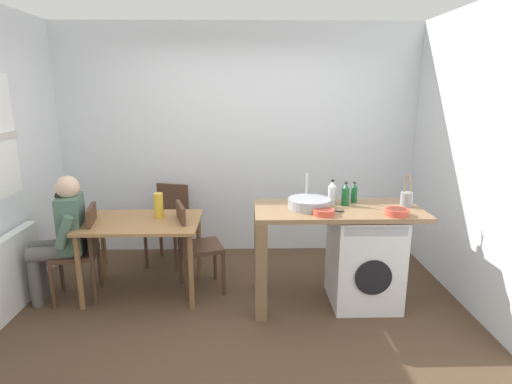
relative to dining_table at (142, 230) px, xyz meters
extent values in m
plane|color=#4C3826|center=(0.91, -0.57, -0.64)|extent=(5.46, 5.46, 0.00)
cube|color=silver|center=(0.91, 1.18, 0.71)|extent=(4.60, 0.10, 2.70)
cube|color=silver|center=(3.06, -0.57, 0.71)|extent=(0.10, 3.80, 2.70)
cube|color=white|center=(-1.11, -0.27, -0.29)|extent=(0.10, 0.80, 0.70)
cube|color=#9E7042|center=(0.00, 0.00, 0.08)|extent=(1.10, 0.76, 0.03)
cylinder|color=brown|center=(-0.50, -0.33, -0.29)|extent=(0.05, 0.05, 0.71)
cylinder|color=brown|center=(0.50, -0.33, -0.29)|extent=(0.05, 0.05, 0.71)
cylinder|color=brown|center=(-0.50, 0.33, -0.29)|extent=(0.05, 0.05, 0.71)
cylinder|color=brown|center=(0.50, 0.33, -0.29)|extent=(0.05, 0.05, 0.71)
cube|color=#4C3323|center=(-0.62, -0.10, -0.19)|extent=(0.47, 0.47, 0.04)
cube|color=#4C3323|center=(-0.44, -0.07, 0.03)|extent=(0.11, 0.38, 0.45)
cylinder|color=#4C3323|center=(-0.76, -0.31, -0.42)|extent=(0.04, 0.04, 0.45)
cylinder|color=#4C3323|center=(-0.83, 0.04, -0.42)|extent=(0.04, 0.04, 0.45)
cylinder|color=#4C3323|center=(-0.41, -0.24, -0.42)|extent=(0.04, 0.04, 0.45)
cylinder|color=#4C3323|center=(-0.48, 0.11, -0.42)|extent=(0.04, 0.04, 0.45)
cube|color=#4C3323|center=(0.55, 0.05, -0.19)|extent=(0.50, 0.50, 0.04)
cube|color=#4C3323|center=(0.38, 0.00, 0.03)|extent=(0.15, 0.37, 0.45)
cylinder|color=#4C3323|center=(0.67, 0.28, -0.42)|extent=(0.04, 0.04, 0.45)
cylinder|color=#4C3323|center=(0.78, -0.07, -0.42)|extent=(0.04, 0.04, 0.45)
cylinder|color=#4C3323|center=(0.32, 0.17, -0.42)|extent=(0.04, 0.04, 0.45)
cylinder|color=#4C3323|center=(0.43, -0.18, -0.42)|extent=(0.04, 0.04, 0.45)
cube|color=#4C3323|center=(0.10, 0.70, -0.19)|extent=(0.49, 0.49, 0.04)
cube|color=#4C3323|center=(0.15, 0.87, 0.03)|extent=(0.38, 0.14, 0.45)
cylinder|color=#4C3323|center=(0.22, 0.48, -0.42)|extent=(0.04, 0.04, 0.45)
cylinder|color=#4C3323|center=(-0.12, 0.58, -0.42)|extent=(0.04, 0.04, 0.45)
cylinder|color=#4C3323|center=(0.32, 0.82, -0.42)|extent=(0.04, 0.04, 0.45)
cylinder|color=#4C3323|center=(-0.02, 0.92, -0.42)|extent=(0.04, 0.04, 0.45)
cylinder|color=#595651|center=(-0.94, -0.25, -0.42)|extent=(0.11, 0.11, 0.45)
cylinder|color=#595651|center=(-0.97, -0.08, -0.42)|extent=(0.11, 0.11, 0.45)
cylinder|color=#595651|center=(-0.78, -0.22, -0.14)|extent=(0.42, 0.21, 0.14)
cylinder|color=#595651|center=(-0.81, -0.05, -0.14)|extent=(0.42, 0.21, 0.14)
cube|color=#4C6B56|center=(-0.62, -0.10, 0.11)|extent=(0.26, 0.37, 0.52)
cylinder|color=#4C6B56|center=(-0.60, -0.31, 0.09)|extent=(0.20, 0.12, 0.31)
cylinder|color=#4C6B56|center=(-0.68, 0.10, 0.09)|extent=(0.20, 0.12, 0.31)
sphere|color=beige|center=(-0.62, -0.10, 0.45)|extent=(0.21, 0.21, 0.21)
sphere|color=black|center=(-0.68, -0.11, 0.37)|extent=(0.12, 0.12, 0.12)
cube|color=olive|center=(1.83, -0.23, 0.26)|extent=(1.50, 0.68, 0.04)
cube|color=brown|center=(1.13, -0.52, -0.20)|extent=(0.10, 0.10, 0.88)
cube|color=brown|center=(1.13, 0.06, -0.20)|extent=(0.10, 0.10, 0.88)
cube|color=white|center=(2.09, -0.23, -0.21)|extent=(0.60, 0.60, 0.86)
cylinder|color=black|center=(2.09, -0.54, -0.26)|extent=(0.32, 0.02, 0.32)
cube|color=#B2B2B7|center=(2.09, -0.53, 0.16)|extent=(0.54, 0.01, 0.08)
cylinder|color=#9EA0A5|center=(1.57, -0.23, 0.32)|extent=(0.38, 0.38, 0.09)
cylinder|color=#B2B2B7|center=(1.57, -0.05, 0.42)|extent=(0.02, 0.02, 0.28)
cylinder|color=silver|center=(1.80, -0.09, 0.36)|extent=(0.07, 0.07, 0.17)
cone|color=silver|center=(1.80, -0.09, 0.47)|extent=(0.07, 0.07, 0.05)
cylinder|color=#262626|center=(1.80, -0.09, 0.50)|extent=(0.03, 0.03, 0.02)
cylinder|color=#19592D|center=(1.91, -0.13, 0.36)|extent=(0.07, 0.07, 0.16)
cone|color=#19592D|center=(1.91, -0.13, 0.46)|extent=(0.06, 0.06, 0.04)
cylinder|color=#262626|center=(1.91, -0.13, 0.49)|extent=(0.03, 0.03, 0.02)
cylinder|color=#19592D|center=(2.01, -0.03, 0.35)|extent=(0.06, 0.06, 0.14)
cone|color=#19592D|center=(2.01, -0.03, 0.44)|extent=(0.05, 0.05, 0.04)
cylinder|color=#262626|center=(2.01, -0.03, 0.47)|extent=(0.02, 0.02, 0.02)
cylinder|color=#D84C38|center=(1.66, -0.43, 0.30)|extent=(0.18, 0.18, 0.05)
cylinder|color=maroon|center=(1.66, -0.43, 0.31)|extent=(0.15, 0.15, 0.03)
cylinder|color=gray|center=(2.46, -0.18, 0.34)|extent=(0.11, 0.11, 0.13)
cylinder|color=#99724C|center=(2.44, -0.17, 0.49)|extent=(0.01, 0.04, 0.18)
cylinder|color=#99724C|center=(2.48, -0.20, 0.49)|extent=(0.01, 0.05, 0.18)
cylinder|color=#D84C38|center=(2.28, -0.45, 0.30)|extent=(0.20, 0.20, 0.05)
cylinder|color=maroon|center=(2.28, -0.45, 0.32)|extent=(0.16, 0.16, 0.03)
cylinder|color=gold|center=(0.15, 0.10, 0.22)|extent=(0.09, 0.09, 0.24)
cube|color=#B2B2B7|center=(1.78, -0.33, 0.28)|extent=(0.15, 0.06, 0.01)
cube|color=#262628|center=(1.78, -0.33, 0.28)|extent=(0.15, 0.06, 0.01)
camera|label=1|loc=(1.01, -3.83, 1.32)|focal=29.45mm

